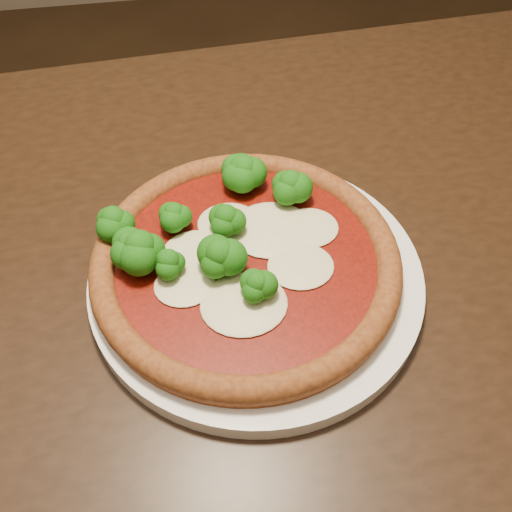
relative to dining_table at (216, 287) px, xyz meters
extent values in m
plane|color=black|center=(-0.21, 0.11, -0.65)|extent=(4.00, 4.00, 0.00)
cube|color=black|center=(0.00, 0.00, 0.08)|extent=(1.30, 0.81, 0.04)
cylinder|color=black|center=(0.55, 0.35, -0.29)|extent=(0.06, 0.06, 0.71)
cylinder|color=white|center=(0.04, -0.08, 0.11)|extent=(0.33, 0.33, 0.02)
cylinder|color=brown|center=(0.03, -0.07, 0.13)|extent=(0.30, 0.30, 0.01)
torus|color=brown|center=(0.03, -0.07, 0.13)|extent=(0.30, 0.30, 0.03)
cylinder|color=#710E05|center=(0.03, -0.07, 0.13)|extent=(0.25, 0.25, 0.00)
ellipsoid|color=beige|center=(0.02, -0.13, 0.14)|extent=(0.08, 0.07, 0.01)
ellipsoid|color=beige|center=(-0.03, -0.09, 0.14)|extent=(0.06, 0.05, 0.00)
ellipsoid|color=beige|center=(0.08, -0.09, 0.14)|extent=(0.06, 0.06, 0.01)
ellipsoid|color=beige|center=(-0.02, -0.06, 0.14)|extent=(0.07, 0.06, 0.01)
ellipsoid|color=beige|center=(0.06, -0.04, 0.14)|extent=(0.09, 0.08, 0.01)
ellipsoid|color=beige|center=(0.02, -0.02, 0.14)|extent=(0.06, 0.06, 0.01)
ellipsoid|color=beige|center=(0.10, -0.04, 0.14)|extent=(0.06, 0.05, 0.00)
ellipsoid|color=#217E14|center=(0.00, -0.08, 0.16)|extent=(0.05, 0.05, 0.04)
ellipsoid|color=#217E14|center=(-0.04, -0.02, 0.15)|extent=(0.04, 0.04, 0.03)
ellipsoid|color=#217E14|center=(-0.09, -0.02, 0.16)|extent=(0.04, 0.04, 0.04)
ellipsoid|color=#217E14|center=(0.04, 0.03, 0.16)|extent=(0.05, 0.05, 0.04)
ellipsoid|color=#217E14|center=(0.08, 0.00, 0.16)|extent=(0.04, 0.04, 0.04)
ellipsoid|color=#217E14|center=(-0.07, -0.06, 0.16)|extent=(0.05, 0.05, 0.04)
ellipsoid|color=#217E14|center=(0.03, -0.12, 0.15)|extent=(0.04, 0.04, 0.03)
ellipsoid|color=#217E14|center=(-0.05, -0.08, 0.15)|extent=(0.04, 0.04, 0.03)
ellipsoid|color=#217E14|center=(-0.08, -0.06, 0.16)|extent=(0.04, 0.04, 0.04)
ellipsoid|color=#217E14|center=(0.04, 0.03, 0.16)|extent=(0.05, 0.05, 0.04)
ellipsoid|color=#217E14|center=(0.01, -0.04, 0.16)|extent=(0.04, 0.04, 0.03)
camera|label=1|loc=(-0.02, -0.42, 0.56)|focal=40.00mm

